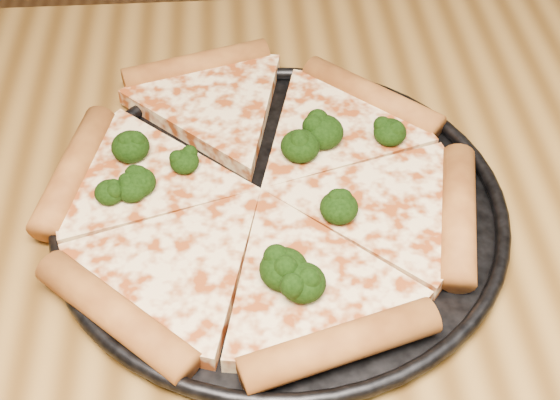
{
  "coord_description": "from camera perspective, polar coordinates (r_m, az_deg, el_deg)",
  "views": [
    {
      "loc": [
        -0.08,
        -0.28,
        1.19
      ],
      "look_at": [
        -0.05,
        0.14,
        0.77
      ],
      "focal_mm": 50.28,
      "sensor_mm": 36.0,
      "label": 1
    }
  ],
  "objects": [
    {
      "name": "pizza",
      "position": [
        0.6,
        -1.52,
        0.89
      ],
      "size": [
        0.35,
        0.37,
        0.03
      ],
      "rotation": [
        0.0,
        0.0,
        0.3
      ],
      "color": "#FFDE9C",
      "rests_on": "pizza_pan"
    },
    {
      "name": "pizza_pan",
      "position": [
        0.6,
        0.0,
        -0.56
      ],
      "size": [
        0.35,
        0.35,
        0.02
      ],
      "color": "black",
      "rests_on": "dining_table"
    },
    {
      "name": "broccoli_florets",
      "position": [
        0.59,
        -1.5,
        1.03
      ],
      "size": [
        0.25,
        0.18,
        0.03
      ],
      "color": "black",
      "rests_on": "pizza"
    }
  ]
}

